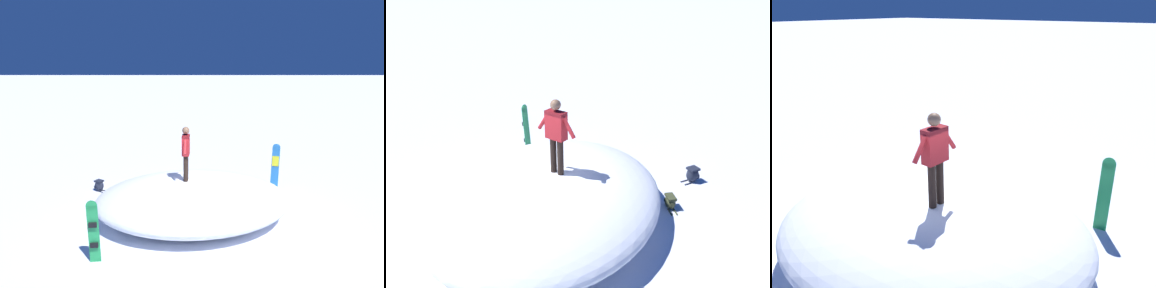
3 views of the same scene
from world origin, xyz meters
TOP-DOWN VIEW (x-y plane):
  - ground at (0.00, 0.00)m, footprint 240.00×240.00m
  - snow_mound at (0.15, -0.35)m, footprint 6.79×5.93m
  - snowboarder_standing at (0.37, -0.46)m, footprint 0.25×1.03m
  - snowboard_secondary_upright at (2.51, 2.37)m, footprint 0.28×0.17m
  - backpack_near at (3.68, -2.56)m, footprint 0.55×0.46m
  - backpack_far at (2.13, -2.51)m, footprint 0.54×0.51m

SIDE VIEW (x-z plane):
  - ground at x=0.00m, z-range 0.00..0.00m
  - backpack_far at x=2.13m, z-range 0.00..0.34m
  - backpack_near at x=3.68m, z-range 0.01..0.43m
  - snow_mound at x=0.15m, z-range 0.00..1.14m
  - snowboard_secondary_upright at x=2.51m, z-range 0.03..1.65m
  - snowboarder_standing at x=0.37m, z-range 1.27..2.97m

